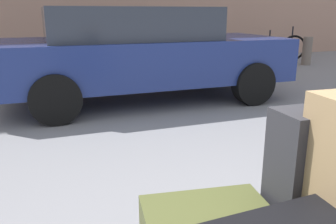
{
  "coord_description": "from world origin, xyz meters",
  "views": [
    {
      "loc": [
        -0.88,
        -0.93,
        1.35
      ],
      "look_at": [
        0.0,
        1.2,
        0.69
      ],
      "focal_mm": 37.53,
      "sensor_mm": 36.0,
      "label": 1
    }
  ],
  "objects_px": {
    "suitcase_charcoal_rear_right": "(310,177)",
    "bollard_kerb_near": "(179,58)",
    "bollard_kerb_far": "(272,53)",
    "bollard_corner": "(307,51)",
    "parked_car": "(142,52)",
    "bicycle_leaning": "(276,47)",
    "bollard_kerb_mid": "(234,55)"
  },
  "relations": [
    {
      "from": "suitcase_charcoal_rear_right",
      "to": "bollard_kerb_near",
      "type": "xyz_separation_m",
      "value": [
        2.11,
        6.17,
        -0.28
      ]
    },
    {
      "from": "bollard_corner",
      "to": "bollard_kerb_far",
      "type": "bearing_deg",
      "value": 180.0
    },
    {
      "from": "suitcase_charcoal_rear_right",
      "to": "bollard_kerb_far",
      "type": "relative_size",
      "value": 0.84
    },
    {
      "from": "suitcase_charcoal_rear_right",
      "to": "bollard_kerb_mid",
      "type": "distance_m",
      "value": 7.13
    },
    {
      "from": "bollard_kerb_far",
      "to": "bollard_corner",
      "type": "distance_m",
      "value": 1.13
    },
    {
      "from": "bicycle_leaning",
      "to": "bollard_kerb_mid",
      "type": "xyz_separation_m",
      "value": [
        -2.09,
        -1.05,
        -0.01
      ]
    },
    {
      "from": "bicycle_leaning",
      "to": "bollard_kerb_mid",
      "type": "height_order",
      "value": "bicycle_leaning"
    },
    {
      "from": "parked_car",
      "to": "bollard_kerb_near",
      "type": "xyz_separation_m",
      "value": [
        1.54,
        2.04,
        -0.39
      ]
    },
    {
      "from": "bollard_kerb_mid",
      "to": "bollard_corner",
      "type": "xyz_separation_m",
      "value": [
        2.25,
        0.0,
        0.0
      ]
    },
    {
      "from": "suitcase_charcoal_rear_right",
      "to": "bollard_kerb_mid",
      "type": "height_order",
      "value": "suitcase_charcoal_rear_right"
    },
    {
      "from": "bicycle_leaning",
      "to": "bollard_kerb_far",
      "type": "height_order",
      "value": "bicycle_leaning"
    },
    {
      "from": "parked_car",
      "to": "bollard_kerb_mid",
      "type": "xyz_separation_m",
      "value": [
        2.98,
        2.04,
        -0.39
      ]
    },
    {
      "from": "bollard_kerb_near",
      "to": "bollard_corner",
      "type": "height_order",
      "value": "same"
    },
    {
      "from": "parked_car",
      "to": "bollard_kerb_near",
      "type": "height_order",
      "value": "parked_car"
    },
    {
      "from": "bollard_kerb_mid",
      "to": "suitcase_charcoal_rear_right",
      "type": "bearing_deg",
      "value": -119.98
    },
    {
      "from": "suitcase_charcoal_rear_right",
      "to": "bollard_corner",
      "type": "height_order",
      "value": "suitcase_charcoal_rear_right"
    },
    {
      "from": "parked_car",
      "to": "bollard_kerb_near",
      "type": "relative_size",
      "value": 5.97
    },
    {
      "from": "parked_car",
      "to": "bollard_corner",
      "type": "height_order",
      "value": "parked_car"
    },
    {
      "from": "parked_car",
      "to": "bollard_kerb_far",
      "type": "bearing_deg",
      "value": 26.44
    },
    {
      "from": "suitcase_charcoal_rear_right",
      "to": "bollard_kerb_near",
      "type": "relative_size",
      "value": 0.84
    },
    {
      "from": "bollard_kerb_far",
      "to": "bollard_corner",
      "type": "relative_size",
      "value": 1.0
    },
    {
      "from": "suitcase_charcoal_rear_right",
      "to": "bicycle_leaning",
      "type": "height_order",
      "value": "bicycle_leaning"
    },
    {
      "from": "suitcase_charcoal_rear_right",
      "to": "bollard_kerb_far",
      "type": "xyz_separation_m",
      "value": [
        4.68,
        6.17,
        -0.28
      ]
    },
    {
      "from": "suitcase_charcoal_rear_right",
      "to": "bollard_corner",
      "type": "distance_m",
      "value": 8.48
    },
    {
      "from": "bollard_kerb_far",
      "to": "bollard_corner",
      "type": "bearing_deg",
      "value": 0.0
    },
    {
      "from": "suitcase_charcoal_rear_right",
      "to": "bollard_kerb_near",
      "type": "distance_m",
      "value": 6.53
    },
    {
      "from": "bollard_kerb_far",
      "to": "suitcase_charcoal_rear_right",
      "type": "bearing_deg",
      "value": -127.16
    },
    {
      "from": "bollard_kerb_near",
      "to": "bicycle_leaning",
      "type": "bearing_deg",
      "value": 16.51
    },
    {
      "from": "parked_car",
      "to": "bollard_kerb_far",
      "type": "relative_size",
      "value": 5.97
    },
    {
      "from": "suitcase_charcoal_rear_right",
      "to": "bollard_kerb_near",
      "type": "bearing_deg",
      "value": 74.85
    },
    {
      "from": "bollard_kerb_mid",
      "to": "parked_car",
      "type": "bearing_deg",
      "value": -145.64
    },
    {
      "from": "parked_car",
      "to": "bicycle_leaning",
      "type": "distance_m",
      "value": 5.95
    }
  ]
}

